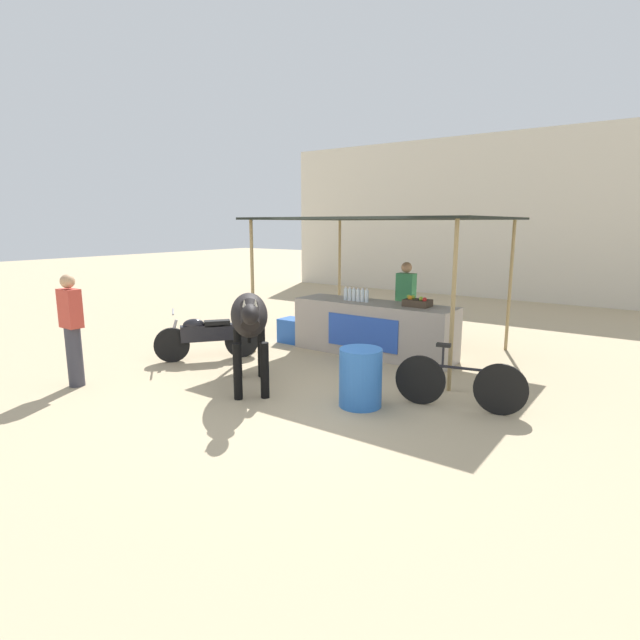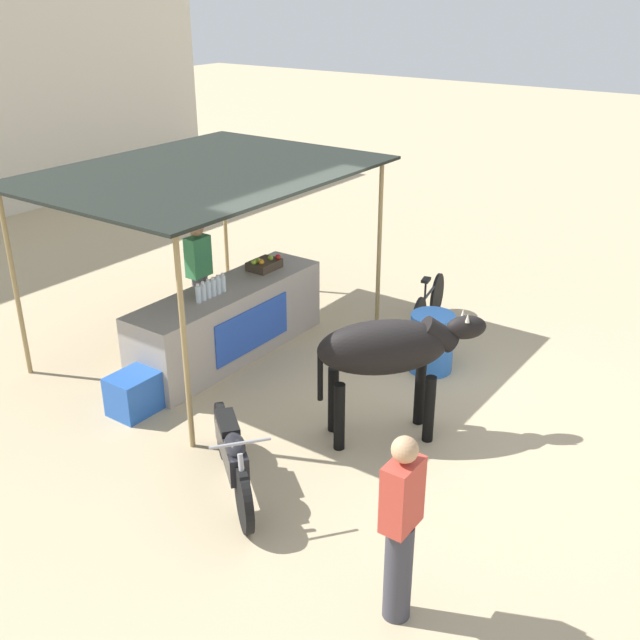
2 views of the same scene
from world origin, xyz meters
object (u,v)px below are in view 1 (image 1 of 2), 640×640
object	(u,v)px
cooler_box	(295,331)
motorcycle_parked	(206,336)
passerby_on_street	(72,330)
fruit_crate	(417,302)
water_barrel	(361,377)
vendor_behind_counter	(405,304)
bicycle_leaning	(459,383)
cow	(249,319)
stall_counter	(373,329)

from	to	relation	value
cooler_box	motorcycle_parked	distance (m)	1.98
passerby_on_street	fruit_crate	bearing A→B (deg)	50.12
water_barrel	motorcycle_parked	distance (m)	3.39
vendor_behind_counter	passerby_on_street	size ratio (longest dim) A/B	1.00
fruit_crate	motorcycle_parked	bearing A→B (deg)	-145.70
cooler_box	motorcycle_parked	world-z (taller)	motorcycle_parked
motorcycle_parked	fruit_crate	bearing A→B (deg)	34.30
bicycle_leaning	vendor_behind_counter	bearing A→B (deg)	128.40
vendor_behind_counter	cow	world-z (taller)	vendor_behind_counter
stall_counter	water_barrel	world-z (taller)	stall_counter
fruit_crate	cooler_box	xyz separation A→B (m)	(-2.55, -0.15, -0.79)
cooler_box	cow	bearing A→B (deg)	-64.48
vendor_behind_counter	fruit_crate	bearing A→B (deg)	-51.60
fruit_crate	bicycle_leaning	world-z (taller)	fruit_crate
motorcycle_parked	stall_counter	bearing A→B (deg)	42.36
motorcycle_parked	passerby_on_street	xyz separation A→B (m)	(-0.46, -2.10, 0.42)
vendor_behind_counter	bicycle_leaning	xyz separation A→B (m)	(1.99, -2.52, -0.50)
stall_counter	motorcycle_parked	distance (m)	2.99
vendor_behind_counter	motorcycle_parked	xyz separation A→B (m)	(-2.47, -2.77, -0.42)
cooler_box	fruit_crate	bearing A→B (deg)	3.29
water_barrel	motorcycle_parked	size ratio (longest dim) A/B	0.53
water_barrel	motorcycle_parked	bearing A→B (deg)	173.65
cow	water_barrel	bearing A→B (deg)	11.10
vendor_behind_counter	stall_counter	bearing A→B (deg)	-108.99
fruit_crate	cow	world-z (taller)	cow
stall_counter	cow	world-z (taller)	cow
motorcycle_parked	water_barrel	bearing A→B (deg)	-6.35
cow	cooler_box	bearing A→B (deg)	115.52
vendor_behind_counter	cooler_box	size ratio (longest dim) A/B	2.75
stall_counter	passerby_on_street	xyz separation A→B (m)	(-2.66, -4.12, 0.37)
cow	bicycle_leaning	bearing A→B (deg)	19.10
cow	vendor_behind_counter	bearing A→B (deg)	77.87
water_barrel	passerby_on_street	size ratio (longest dim) A/B	0.47
stall_counter	water_barrel	size ratio (longest dim) A/B	3.90
vendor_behind_counter	cooler_box	xyz separation A→B (m)	(-1.99, -0.85, -0.61)
passerby_on_street	motorcycle_parked	bearing A→B (deg)	77.75
stall_counter	motorcycle_parked	world-z (taller)	stall_counter
vendor_behind_counter	motorcycle_parked	world-z (taller)	vendor_behind_counter
cow	motorcycle_parked	bearing A→B (deg)	157.90
stall_counter	passerby_on_street	world-z (taller)	passerby_on_street
vendor_behind_counter	cow	xyz separation A→B (m)	(-0.74, -3.46, 0.18)
fruit_crate	water_barrel	bearing A→B (deg)	-81.89
cooler_box	motorcycle_parked	bearing A→B (deg)	-103.87
cooler_box	cow	distance (m)	3.00
stall_counter	cow	xyz separation A→B (m)	(-0.49, -2.71, 0.55)
cow	motorcycle_parked	world-z (taller)	cow
stall_counter	cooler_box	distance (m)	1.75
motorcycle_parked	passerby_on_street	bearing A→B (deg)	-102.25
bicycle_leaning	cooler_box	bearing A→B (deg)	157.32
cooler_box	water_barrel	xyz separation A→B (m)	(2.90, -2.29, 0.15)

